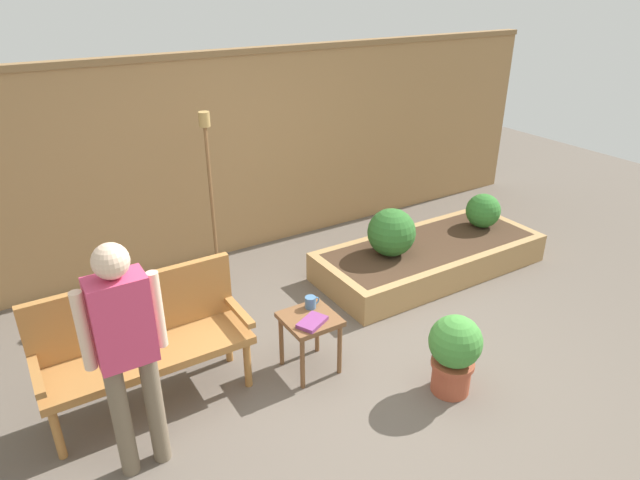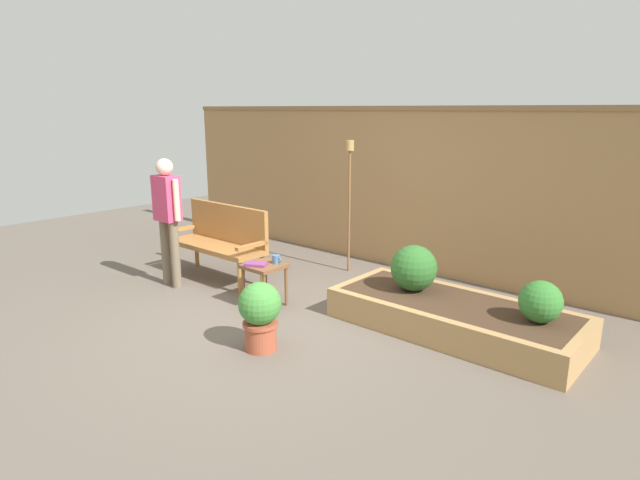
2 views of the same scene
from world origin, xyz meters
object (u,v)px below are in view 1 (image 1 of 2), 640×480
(person_by_bench, at_px, (126,343))
(potted_boxwood, at_px, (454,351))
(book_on_table, at_px, (312,322))
(shrub_near_bench, at_px, (391,232))
(side_table, at_px, (310,326))
(shrub_far_corner, at_px, (483,211))
(tiki_torch, at_px, (209,172))
(cup_on_table, at_px, (311,302))
(garden_bench, at_px, (142,334))

(person_by_bench, bearing_deg, potted_boxwood, -13.21)
(book_on_table, height_order, shrub_near_bench, shrub_near_bench)
(shrub_near_bench, distance_m, person_by_bench, 2.99)
(side_table, height_order, potted_boxwood, potted_boxwood)
(potted_boxwood, relative_size, shrub_far_corner, 1.69)
(shrub_near_bench, bearing_deg, person_by_bench, -159.25)
(potted_boxwood, xyz_separation_m, tiki_torch, (-0.86, 2.40, 0.83))
(shrub_near_bench, bearing_deg, potted_boxwood, -112.47)
(cup_on_table, distance_m, potted_boxwood, 1.13)
(cup_on_table, relative_size, shrub_near_bench, 0.26)
(side_table, relative_size, shrub_far_corner, 1.28)
(side_table, bearing_deg, book_on_table, -110.29)
(cup_on_table, relative_size, tiki_torch, 0.07)
(cup_on_table, height_order, shrub_far_corner, shrub_far_corner)
(shrub_near_bench, distance_m, tiki_torch, 1.84)
(cup_on_table, xyz_separation_m, tiki_torch, (-0.17, 1.52, 0.66))
(cup_on_table, bearing_deg, book_on_table, -118.41)
(garden_bench, xyz_separation_m, potted_boxwood, (1.92, -1.12, -0.19))
(garden_bench, distance_m, side_table, 1.22)
(shrub_near_bench, xyz_separation_m, shrub_far_corner, (1.28, -0.00, -0.05))
(book_on_table, bearing_deg, tiki_torch, 66.06)
(book_on_table, height_order, person_by_bench, person_by_bench)
(side_table, bearing_deg, shrub_far_corner, 16.25)
(cup_on_table, relative_size, shrub_far_corner, 0.33)
(side_table, bearing_deg, shrub_near_bench, 29.12)
(shrub_far_corner, bearing_deg, potted_boxwood, -141.03)
(potted_boxwood, height_order, shrub_far_corner, shrub_far_corner)
(cup_on_table, height_order, tiki_torch, tiki_torch)
(shrub_near_bench, height_order, shrub_far_corner, shrub_near_bench)
(shrub_far_corner, bearing_deg, garden_bench, -173.58)
(garden_bench, relative_size, tiki_torch, 0.83)
(potted_boxwood, xyz_separation_m, shrub_far_corner, (1.92, 1.55, 0.13))
(tiki_torch, bearing_deg, side_table, -86.51)
(book_on_table, relative_size, person_by_bench, 0.15)
(garden_bench, xyz_separation_m, shrub_near_bench, (2.56, 0.43, -0.01))
(side_table, bearing_deg, person_by_bench, -168.84)
(garden_bench, height_order, potted_boxwood, garden_bench)
(garden_bench, bearing_deg, person_by_bench, -108.93)
(cup_on_table, xyz_separation_m, shrub_near_bench, (1.32, 0.67, 0.01))
(side_table, relative_size, book_on_table, 2.11)
(shrub_far_corner, height_order, tiki_torch, tiki_torch)
(person_by_bench, bearing_deg, side_table, 11.16)
(side_table, xyz_separation_m, potted_boxwood, (0.76, -0.77, -0.04))
(garden_bench, relative_size, person_by_bench, 0.92)
(side_table, height_order, shrub_near_bench, shrub_near_bench)
(cup_on_table, distance_m, shrub_near_bench, 1.48)
(side_table, xyz_separation_m, shrub_near_bench, (1.40, 0.78, 0.14))
(shrub_far_corner, distance_m, person_by_bench, 4.21)
(potted_boxwood, bearing_deg, garden_bench, 149.75)
(potted_boxwood, bearing_deg, side_table, 134.47)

